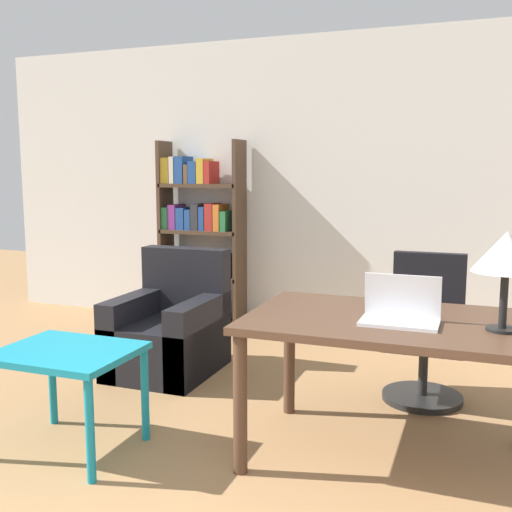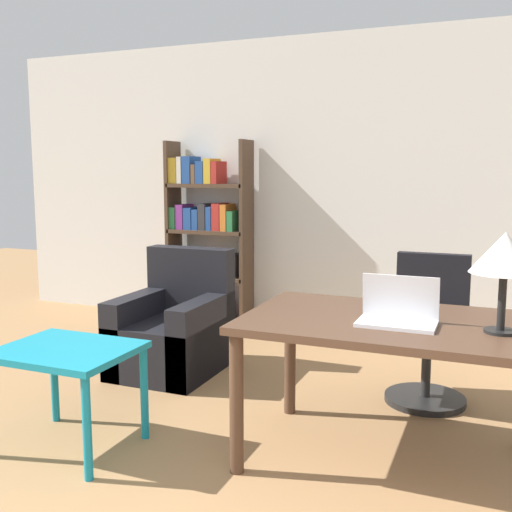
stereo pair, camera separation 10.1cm
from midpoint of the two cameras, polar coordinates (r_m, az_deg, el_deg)
The scene contains 8 objects.
wall_back at distance 5.44m, azimuth 11.70°, elevation 6.52°, with size 8.00×0.06×2.70m.
desk at distance 3.12m, azimuth 11.76°, elevation -7.57°, with size 1.44×0.92×0.75m.
laptop at distance 3.00m, azimuth 12.64°, elevation -5.29°, with size 0.37×0.22×0.23m.
table_lamp at distance 2.93m, azimuth 21.84°, elevation 0.18°, with size 0.31×0.31×0.46m.
office_chair at distance 4.09m, azimuth 15.15°, elevation -7.12°, with size 0.51×0.51×0.95m.
side_table_blue at distance 3.37m, azimuth -18.36°, elevation -9.72°, with size 0.70×0.57×0.56m.
armchair at distance 4.55m, azimuth -8.86°, elevation -7.27°, with size 0.69×0.80×0.90m.
bookshelf at distance 5.84m, azimuth -6.05°, elevation 1.27°, with size 0.83×0.28×1.77m.
Camera 1 is at (0.80, -0.87, 1.48)m, focal length 42.00 mm.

